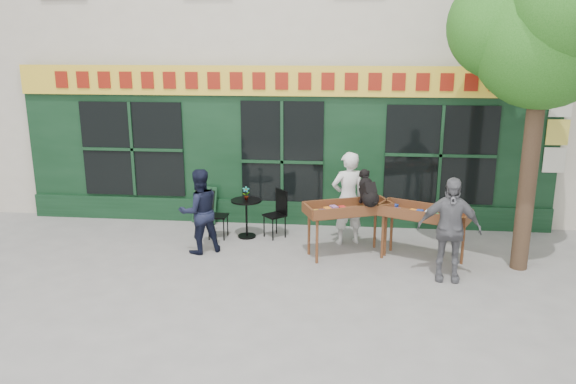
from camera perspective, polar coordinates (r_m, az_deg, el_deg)
name	(u,v)px	position (r m, az deg, el deg)	size (l,w,h in m)	color
ground	(267,264)	(9.84, -2.13, -7.36)	(80.00, 80.00, 0.00)	slate
street_tree	(548,17)	(9.86, 24.86, 15.81)	(3.05, 2.90, 5.60)	#382619
book_cart_center	(348,212)	(10.05, 6.08, -1.99)	(1.62, 1.14, 0.99)	brown
dog	(369,187)	(9.88, 8.18, 0.47)	(0.34, 0.60, 0.60)	black
woman	(348,198)	(10.65, 6.10, -0.63)	(0.65, 0.43, 1.78)	silver
book_cart_right	(424,216)	(9.99, 13.63, -2.43)	(1.62, 1.19, 0.99)	brown
man_right	(449,229)	(9.33, 16.04, -3.64)	(1.00, 0.42, 1.70)	#5A5A5F
bistro_table	(246,211)	(11.04, -4.25, -1.91)	(0.60, 0.60, 0.76)	black
bistro_chair_left	(213,210)	(11.08, -7.59, -1.87)	(0.38, 0.38, 0.95)	black
bistro_chair_right	(278,209)	(11.05, -1.00, -1.78)	(0.51, 0.51, 0.95)	black
potted_plant	(246,193)	(10.95, -4.28, -0.13)	(0.14, 0.10, 0.27)	gray
man_left	(199,211)	(10.28, -9.00, -1.94)	(0.76, 0.59, 1.56)	black
chalkboard	(204,205)	(12.06, -8.51, -1.31)	(0.59, 0.32, 0.79)	black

